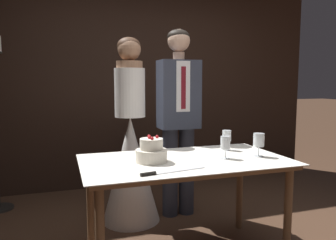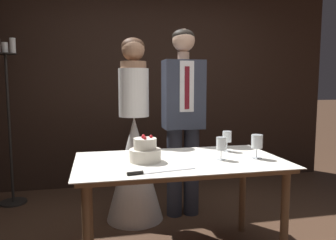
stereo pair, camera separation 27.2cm
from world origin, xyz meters
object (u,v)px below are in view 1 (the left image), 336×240
(cake_table, at_px, (185,170))
(bride, at_px, (131,155))
(tiered_cake, at_px, (151,152))
(wine_glass_far, at_px, (225,144))
(cake_knife, at_px, (161,173))
(wine_glass_near, at_px, (259,140))
(groom, at_px, (179,113))
(wine_glass_middle, at_px, (227,136))

(cake_table, xyz_separation_m, bride, (-0.24, 0.79, -0.04))
(cake_table, height_order, tiered_cake, tiered_cake)
(wine_glass_far, bearing_deg, tiered_cake, 172.82)
(cake_knife, distance_m, wine_glass_near, 0.87)
(groom, bearing_deg, tiered_cake, -121.85)
(cake_table, xyz_separation_m, tiered_cake, (-0.25, 0.00, 0.15))
(wine_glass_middle, relative_size, bride, 0.10)
(cake_knife, relative_size, groom, 0.25)
(cake_table, relative_size, wine_glass_middle, 9.02)
(wine_glass_near, relative_size, wine_glass_middle, 1.07)
(tiered_cake, bearing_deg, wine_glass_far, -7.18)
(cake_table, bearing_deg, tiered_cake, 179.78)
(wine_glass_near, height_order, groom, groom)
(wine_glass_near, bearing_deg, tiered_cake, 173.93)
(wine_glass_far, bearing_deg, wine_glass_near, -3.85)
(cake_table, bearing_deg, cake_knife, -131.76)
(wine_glass_far, height_order, groom, groom)
(wine_glass_near, xyz_separation_m, wine_glass_far, (-0.27, 0.02, -0.01))
(cake_knife, bearing_deg, wine_glass_near, 5.72)
(wine_glass_near, bearing_deg, wine_glass_middle, 111.73)
(wine_glass_far, distance_m, bride, 1.03)
(wine_glass_near, distance_m, wine_glass_middle, 0.31)
(cake_table, bearing_deg, groom, 73.26)
(wine_glass_near, bearing_deg, wine_glass_far, 176.15)
(bride, bearing_deg, groom, -0.05)
(cake_table, distance_m, groom, 0.90)
(tiered_cake, distance_m, wine_glass_far, 0.55)
(tiered_cake, relative_size, groom, 0.12)
(wine_glass_far, bearing_deg, cake_knife, -156.80)
(wine_glass_near, height_order, wine_glass_far, wine_glass_near)
(groom, bearing_deg, cake_knife, -115.04)
(wine_glass_near, bearing_deg, bride, 132.26)
(wine_glass_near, bearing_deg, groom, 110.11)
(cake_knife, height_order, wine_glass_near, wine_glass_near)
(tiered_cake, bearing_deg, bride, 88.92)
(tiered_cake, relative_size, bride, 0.13)
(wine_glass_middle, bearing_deg, groom, 109.32)
(tiered_cake, bearing_deg, cake_knife, -94.30)
(tiered_cake, height_order, groom, groom)
(wine_glass_near, height_order, bride, bride)
(wine_glass_far, bearing_deg, wine_glass_middle, 59.71)
(bride, bearing_deg, wine_glass_near, -47.74)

